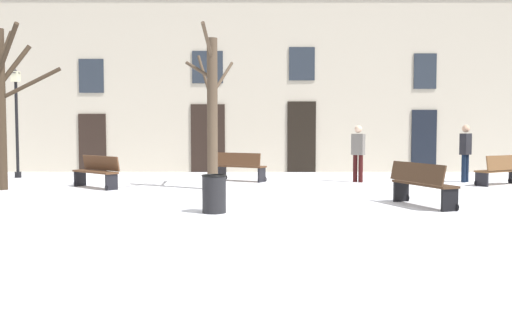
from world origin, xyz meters
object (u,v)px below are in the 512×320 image
Objects in this scene: person_near_bench at (467,150)px; streetlamp at (18,111)px; bench_far_corner at (242,166)px; tree_near_facade at (214,109)px; bench_near_lamp at (503,170)px; bench_near_center_tree at (424,183)px; person_crossing_plaza at (360,150)px; bench_facing_shops at (99,171)px; litter_bin at (216,194)px; tree_right_of_center at (4,102)px.

streetlamp is at bearing -48.76° from person_near_bench.
bench_far_corner is 0.91× the size of person_near_bench.
bench_near_lamp is at bearing 7.30° from tree_near_facade.
bench_near_center_tree is 5.71m from bench_near_lamp.
streetlamp is 11.46m from person_crossing_plaza.
person_crossing_plaza is at bearing -7.90° from streetlamp.
bench_near_lamp is at bearing 84.84° from person_near_bench.
bench_near_lamp is at bearing 45.12° from bench_facing_shops.
bench_near_lamp is 0.95× the size of person_crossing_plaza.
bench_facing_shops is at bearing 44.61° from bench_near_center_tree.
bench_far_corner is (0.71, 2.28, -1.74)m from tree_near_facade.
person_crossing_plaza is at bearing -155.69° from bench_far_corner.
person_near_bench is at bearing 50.06° from bench_facing_shops.
bench_near_center_tree is (8.02, -3.64, 0.02)m from bench_facing_shops.
tree_near_facade is 2.59× the size of bench_near_lamp.
litter_bin is at bearing -84.87° from tree_near_facade.
bench_facing_shops is (2.41, 0.46, -1.91)m from tree_right_of_center.
bench_near_center_tree reaches higher than bench_near_lamp.
litter_bin is 6.47m from bench_far_corner.
tree_right_of_center is 2.73× the size of bench_far_corner.
streetlamp is 2.32× the size of bench_facing_shops.
person_crossing_plaza reaches higher than litter_bin.
tree_near_facade is at bearing -27.16° from streetlamp.
bench_facing_shops is 0.89× the size of bench_near_center_tree.
tree_near_facade is 4.95m from person_crossing_plaza.
bench_far_corner is at bearing -151.73° from person_crossing_plaza.
bench_facing_shops is at bearing -41.30° from streetlamp.
person_near_bench is (7.34, 6.17, 0.62)m from litter_bin.
tree_near_facade reaches higher than bench_near_center_tree.
streetlamp is at bearing 152.84° from tree_near_facade.
litter_bin is 9.61m from bench_near_lamp.
bench_facing_shops is 11.13m from person_near_bench.
litter_bin is (0.38, -4.18, -1.82)m from tree_near_facade.
tree_near_facade is 2.44× the size of person_near_bench.
person_near_bench reaches higher than bench_near_lamp.
bench_near_center_tree reaches higher than litter_bin.
bench_far_corner is (0.34, 6.46, 0.09)m from litter_bin.
bench_far_corner reaches higher than bench_near_lamp.
litter_bin is at bearing -9.58° from bench_facing_shops.
litter_bin is 4.46m from bench_near_center_tree.
tree_right_of_center is 7.56m from litter_bin.
streetlamp is at bearing -179.75° from bench_facing_shops.
bench_far_corner is 7.80m from bench_near_lamp.
streetlamp is at bearing -154.95° from person_crossing_plaza.
tree_near_facade is 3.72m from bench_facing_shops.
person_crossing_plaza is (4.38, 1.98, -1.21)m from tree_near_facade.
tree_right_of_center is 2.64× the size of bench_near_lamp.
tree_near_facade is (5.68, 0.11, -0.18)m from tree_right_of_center.
person_near_bench is (13.40, 2.11, -1.38)m from tree_right_of_center.
litter_bin is 7.37m from person_crossing_plaza.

